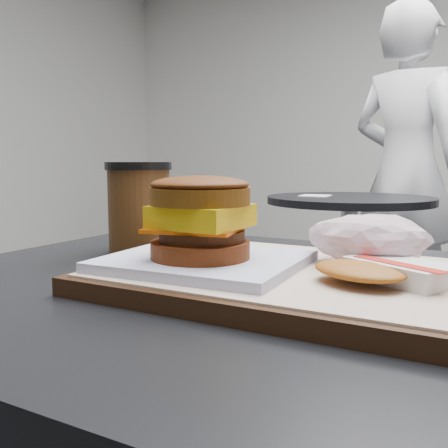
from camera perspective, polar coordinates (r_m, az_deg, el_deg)
serving_tray at (r=0.51m, az=8.21°, el=-6.16°), size 0.38×0.28×0.02m
breakfast_sandwich at (r=0.50m, az=-2.53°, el=-0.52°), size 0.20×0.18×0.09m
hash_brown at (r=0.46m, az=17.62°, el=-5.13°), size 0.13×0.12×0.02m
crumpled_wrapper at (r=0.53m, az=16.19°, el=-1.72°), size 0.12×0.09×0.05m
coffee_cup at (r=0.71m, az=-9.68°, el=2.25°), size 0.09×0.09×0.13m
neighbor_table at (r=2.21m, az=14.03°, el=-2.12°), size 0.70×0.70×0.75m
napkin at (r=2.18m, az=10.39°, el=3.19°), size 0.13×0.13×0.00m
patron at (r=2.75m, az=20.04°, el=5.57°), size 0.72×0.61×1.69m
bg_table_mid at (r=4.50m, az=-6.58°, el=2.79°), size 0.66×0.66×0.75m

